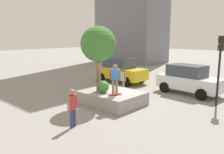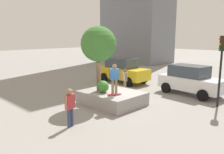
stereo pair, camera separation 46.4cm
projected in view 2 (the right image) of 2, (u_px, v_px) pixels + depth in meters
The scene contains 11 objects.
ground_plane at pixel (120, 105), 13.79m from camera, with size 120.00×120.00×0.00m, color gray.
planter_ledge at pixel (112, 98), 13.85m from camera, with size 3.53×2.81×0.78m, color gray.
plaza_tree at pixel (98, 44), 13.52m from camera, with size 2.12×2.12×3.92m.
boxwood_shrub at pixel (103, 87), 13.49m from camera, with size 0.72×0.72×0.72m, color #3D7A33.
skateboard at pixel (114, 94), 12.93m from camera, with size 0.57×0.80×0.07m.
skateboarder at pixel (114, 77), 12.75m from camera, with size 0.46×0.47×1.72m.
taxi_cab at pixel (123, 70), 20.30m from camera, with size 4.74×2.34×2.17m.
police_car at pixel (190, 80), 16.06m from camera, with size 4.64×2.48×2.07m.
traffic_light_corner at pixel (221, 59), 12.86m from camera, with size 0.37×0.37×4.11m.
passerby_with_bag at pixel (70, 105), 10.26m from camera, with size 0.32×0.59×1.78m.
pedestrian_crossing at pixel (125, 78), 16.96m from camera, with size 0.52×0.38×1.70m.
Camera 2 is at (8.91, -9.87, 4.08)m, focal length 36.50 mm.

